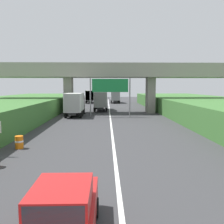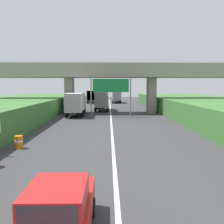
% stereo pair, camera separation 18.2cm
% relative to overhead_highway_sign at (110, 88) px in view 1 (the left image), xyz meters
% --- Properties ---
extents(lane_centre_stripe, '(0.20, 100.37, 0.01)m').
position_rel_overhead_highway_sign_xyz_m(lane_centre_stripe, '(0.00, -2.33, -4.16)').
color(lane_centre_stripe, white).
rests_on(lane_centre_stripe, ground).
extents(overpass_bridge, '(40.00, 4.80, 8.10)m').
position_rel_overhead_highway_sign_xyz_m(overpass_bridge, '(0.00, 5.21, 1.99)').
color(overpass_bridge, gray).
rests_on(overpass_bridge, ground).
extents(overhead_highway_sign, '(5.88, 0.18, 5.60)m').
position_rel_overhead_highway_sign_xyz_m(overhead_highway_sign, '(0.00, 0.00, 0.00)').
color(overhead_highway_sign, slate).
rests_on(overhead_highway_sign, ground).
extents(truck_silver, '(2.44, 7.30, 3.44)m').
position_rel_overhead_highway_sign_xyz_m(truck_silver, '(1.80, 29.69, -2.23)').
color(truck_silver, black).
rests_on(truck_silver, ground).
extents(truck_black, '(2.44, 7.30, 3.44)m').
position_rel_overhead_highway_sign_xyz_m(truck_black, '(-5.22, 1.27, -2.23)').
color(truck_black, black).
rests_on(truck_black, ground).
extents(truck_green, '(2.44, 7.30, 3.44)m').
position_rel_overhead_highway_sign_xyz_m(truck_green, '(-1.59, 9.14, -2.23)').
color(truck_green, black).
rests_on(truck_green, ground).
extents(truck_white, '(2.44, 7.30, 3.44)m').
position_rel_overhead_highway_sign_xyz_m(truck_white, '(-4.89, 29.61, -2.23)').
color(truck_white, black).
rests_on(truck_white, ground).
extents(car_red, '(1.86, 4.10, 1.72)m').
position_rel_overhead_highway_sign_xyz_m(car_red, '(-1.71, -27.17, -3.31)').
color(car_red, red).
rests_on(car_red, ground).
extents(construction_barrel_3, '(0.57, 0.57, 0.90)m').
position_rel_overhead_highway_sign_xyz_m(construction_barrel_3, '(-6.70, -17.11, -3.70)').
color(construction_barrel_3, orange).
rests_on(construction_barrel_3, ground).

